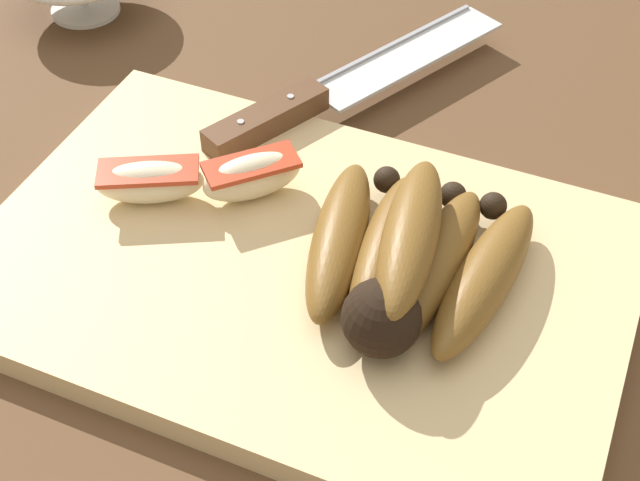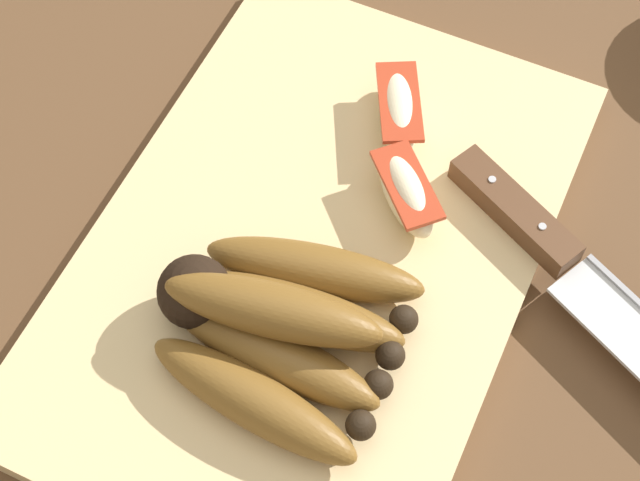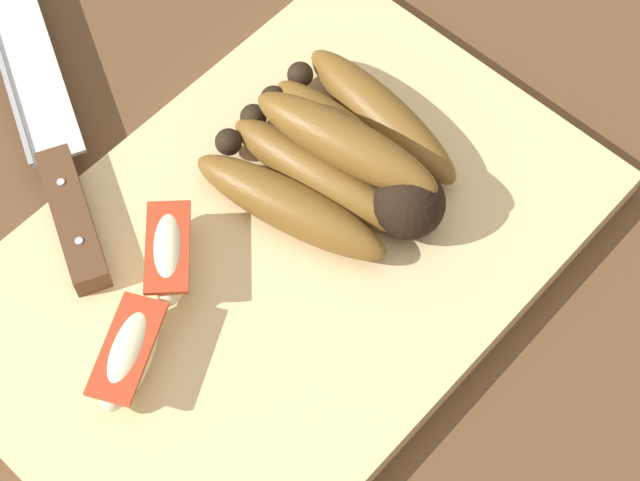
{
  "view_description": "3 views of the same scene",
  "coord_description": "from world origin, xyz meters",
  "px_view_note": "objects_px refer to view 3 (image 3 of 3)",
  "views": [
    {
      "loc": [
        0.17,
        -0.33,
        0.43
      ],
      "look_at": [
        0.02,
        0.01,
        0.05
      ],
      "focal_mm": 50.41,
      "sensor_mm": 36.0,
      "label": 1
    },
    {
      "loc": [
        0.29,
        0.15,
        0.57
      ],
      "look_at": [
        0.01,
        0.02,
        0.03
      ],
      "focal_mm": 56.09,
      "sensor_mm": 36.0,
      "label": 2
    },
    {
      "loc": [
        -0.19,
        -0.21,
        0.59
      ],
      "look_at": [
        0.03,
        -0.0,
        0.04
      ],
      "focal_mm": 57.85,
      "sensor_mm": 36.0,
      "label": 3
    }
  ],
  "objects_px": {
    "apple_wedge_middle": "(130,354)",
    "banana_bunch": "(344,161)",
    "chefs_knife": "(54,160)",
    "apple_wedge_near": "(170,254)"
  },
  "relations": [
    {
      "from": "banana_bunch",
      "to": "apple_wedge_middle",
      "type": "height_order",
      "value": "banana_bunch"
    },
    {
      "from": "banana_bunch",
      "to": "chefs_knife",
      "type": "relative_size",
      "value": 0.58
    },
    {
      "from": "apple_wedge_near",
      "to": "chefs_knife",
      "type": "bearing_deg",
      "value": 90.26
    },
    {
      "from": "apple_wedge_near",
      "to": "apple_wedge_middle",
      "type": "bearing_deg",
      "value": -153.53
    },
    {
      "from": "banana_bunch",
      "to": "chefs_knife",
      "type": "height_order",
      "value": "banana_bunch"
    },
    {
      "from": "banana_bunch",
      "to": "chefs_knife",
      "type": "bearing_deg",
      "value": 129.82
    },
    {
      "from": "apple_wedge_middle",
      "to": "banana_bunch",
      "type": "bearing_deg",
      "value": -1.36
    },
    {
      "from": "chefs_knife",
      "to": "apple_wedge_near",
      "type": "xyz_separation_m",
      "value": [
        0.0,
        -0.11,
        0.01
      ]
    },
    {
      "from": "chefs_knife",
      "to": "apple_wedge_near",
      "type": "height_order",
      "value": "apple_wedge_near"
    },
    {
      "from": "chefs_knife",
      "to": "banana_bunch",
      "type": "bearing_deg",
      "value": -50.18
    }
  ]
}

